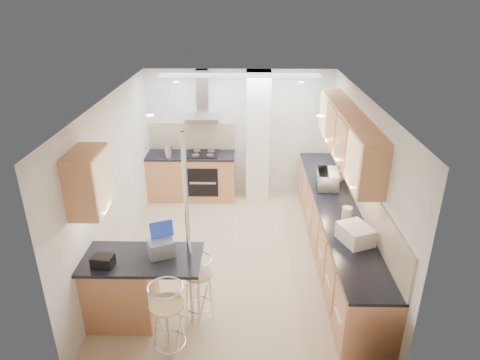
{
  "coord_description": "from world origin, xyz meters",
  "views": [
    {
      "loc": [
        0.14,
        -5.67,
        3.83
      ],
      "look_at": [
        0.04,
        0.2,
        1.22
      ],
      "focal_mm": 32.0,
      "sensor_mm": 36.0,
      "label": 1
    }
  ],
  "objects_px": {
    "laptop": "(161,248)",
    "bread_bin": "(355,234)",
    "bar_stool_end": "(199,289)",
    "bar_stool_near": "(168,323)",
    "microwave": "(328,179)"
  },
  "relations": [
    {
      "from": "laptop",
      "to": "bread_bin",
      "type": "height_order",
      "value": "bread_bin"
    },
    {
      "from": "bar_stool_end",
      "to": "bread_bin",
      "type": "xyz_separation_m",
      "value": [
        1.96,
        0.38,
        0.58
      ]
    },
    {
      "from": "laptop",
      "to": "bar_stool_near",
      "type": "relative_size",
      "value": 0.29
    },
    {
      "from": "bread_bin",
      "to": "bar_stool_near",
      "type": "bearing_deg",
      "value": -177.87
    },
    {
      "from": "microwave",
      "to": "bar_stool_end",
      "type": "relative_size",
      "value": 0.55
    },
    {
      "from": "microwave",
      "to": "bar_stool_near",
      "type": "bearing_deg",
      "value": 146.51
    },
    {
      "from": "microwave",
      "to": "laptop",
      "type": "height_order",
      "value": "microwave"
    },
    {
      "from": "microwave",
      "to": "laptop",
      "type": "distance_m",
      "value": 3.06
    },
    {
      "from": "microwave",
      "to": "bread_bin",
      "type": "xyz_separation_m",
      "value": [
        0.06,
        -1.63,
        -0.03
      ]
    },
    {
      "from": "bread_bin",
      "to": "microwave",
      "type": "bearing_deg",
      "value": 69.69
    },
    {
      "from": "microwave",
      "to": "bar_stool_near",
      "type": "height_order",
      "value": "microwave"
    },
    {
      "from": "bar_stool_end",
      "to": "laptop",
      "type": "bearing_deg",
      "value": 111.45
    },
    {
      "from": "laptop",
      "to": "microwave",
      "type": "bearing_deg",
      "value": 18.37
    },
    {
      "from": "laptop",
      "to": "bar_stool_end",
      "type": "xyz_separation_m",
      "value": [
        0.42,
        -0.01,
        -0.59
      ]
    },
    {
      "from": "bar_stool_near",
      "to": "bar_stool_end",
      "type": "bearing_deg",
      "value": 72.51
    }
  ]
}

